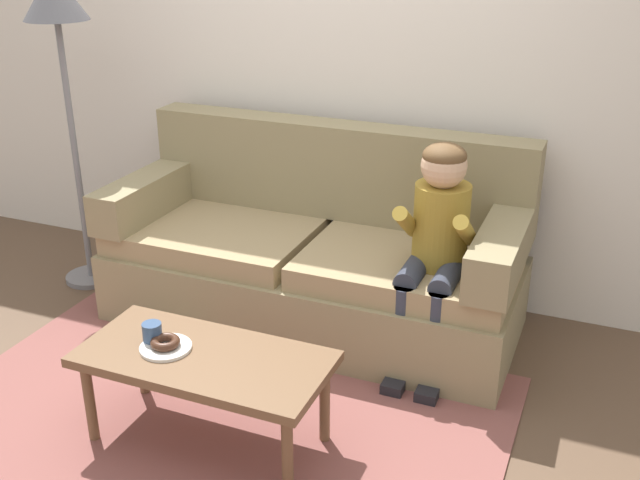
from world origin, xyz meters
TOP-DOWN VIEW (x-y plane):
  - ground at (0.00, 0.00)m, footprint 10.00×10.00m
  - wall_back at (0.00, 1.40)m, footprint 8.00×0.10m
  - area_rug at (0.00, -0.25)m, footprint 2.48×1.84m
  - couch at (0.06, 0.86)m, footprint 2.15×0.90m
  - coffee_table at (0.06, -0.30)m, footprint 1.01×0.48m
  - person_child at (0.75, 0.64)m, footprint 0.34×0.58m
  - plate at (-0.11, -0.32)m, footprint 0.21×0.21m
  - donut at (-0.11, -0.32)m, footprint 0.17×0.17m
  - mug at (-0.18, -0.30)m, footprint 0.08×0.08m
  - toy_controller at (-0.54, 0.12)m, footprint 0.23×0.09m
  - floor_lamp at (-1.38, 0.76)m, footprint 0.34×0.34m

SIDE VIEW (x-z plane):
  - ground at x=0.00m, z-range 0.00..0.00m
  - area_rug at x=0.00m, z-range 0.00..0.01m
  - toy_controller at x=-0.54m, z-range 0.00..0.05m
  - couch at x=0.06m, z-range -0.15..0.86m
  - coffee_table at x=0.06m, z-range 0.16..0.58m
  - plate at x=-0.11m, z-range 0.42..0.43m
  - donut at x=-0.11m, z-range 0.43..0.47m
  - mug at x=-0.18m, z-range 0.42..0.51m
  - person_child at x=0.75m, z-range 0.12..1.22m
  - wall_back at x=0.00m, z-range 0.00..2.80m
  - floor_lamp at x=-1.38m, z-range 0.59..2.37m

